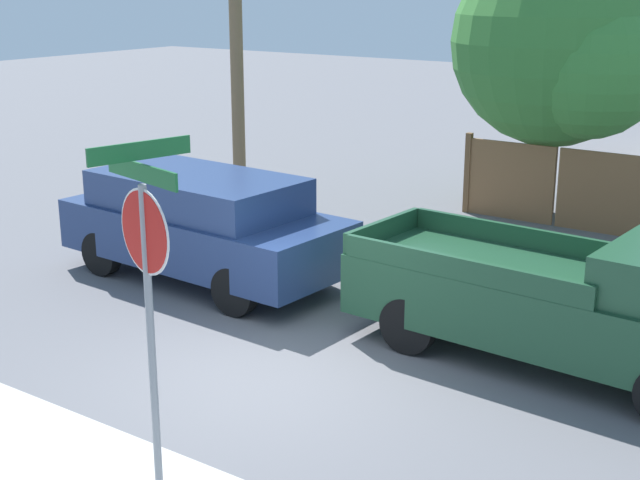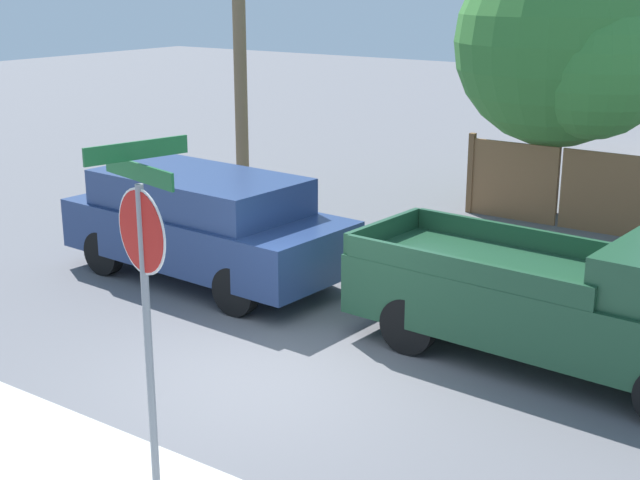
% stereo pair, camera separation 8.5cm
% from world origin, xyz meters
% --- Properties ---
extents(ground_plane, '(80.00, 80.00, 0.00)m').
position_xyz_m(ground_plane, '(0.00, 0.00, 0.00)').
color(ground_plane, slate).
extents(oak_tree, '(4.36, 4.15, 5.58)m').
position_xyz_m(oak_tree, '(0.04, 9.47, 3.40)').
color(oak_tree, brown).
rests_on(oak_tree, ground).
extents(red_suv, '(4.93, 2.28, 1.72)m').
position_xyz_m(red_suv, '(-3.13, 2.35, 0.94)').
color(red_suv, navy).
rests_on(red_suv, ground).
extents(orange_pickup, '(5.48, 2.16, 1.76)m').
position_xyz_m(orange_pickup, '(2.99, 2.34, 0.87)').
color(orange_pickup, '#1E472D').
rests_on(orange_pickup, ground).
extents(stop_sign, '(1.03, 0.93, 3.44)m').
position_xyz_m(stop_sign, '(1.01, -2.87, 2.37)').
color(stop_sign, gray).
rests_on(stop_sign, ground).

